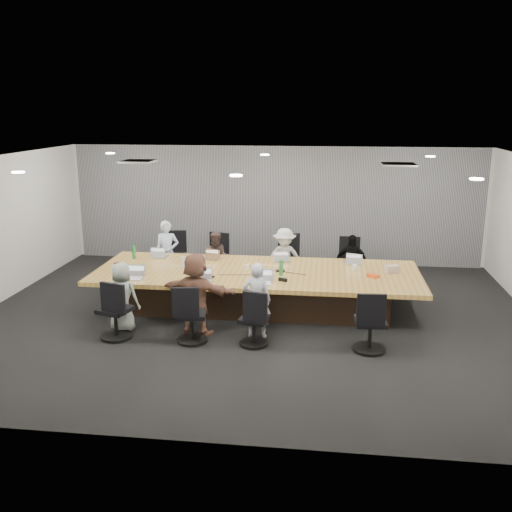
# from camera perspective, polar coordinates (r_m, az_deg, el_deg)

# --- Properties ---
(floor) EXTENTS (10.00, 8.00, 0.00)m
(floor) POSITION_cam_1_polar(r_m,az_deg,el_deg) (10.35, -0.28, -6.19)
(floor) COLOR black
(floor) RESTS_ON ground
(ceiling) EXTENTS (10.00, 8.00, 0.00)m
(ceiling) POSITION_cam_1_polar(r_m,az_deg,el_deg) (9.72, -0.30, 9.44)
(ceiling) COLOR white
(ceiling) RESTS_ON wall_back
(wall_back) EXTENTS (10.00, 0.00, 2.80)m
(wall_back) POSITION_cam_1_polar(r_m,az_deg,el_deg) (13.84, 1.87, 5.14)
(wall_back) COLOR beige
(wall_back) RESTS_ON ground
(wall_front) EXTENTS (10.00, 0.00, 2.80)m
(wall_front) POSITION_cam_1_polar(r_m,az_deg,el_deg) (6.17, -5.16, -7.10)
(wall_front) COLOR beige
(wall_front) RESTS_ON ground
(curtain) EXTENTS (9.80, 0.04, 2.80)m
(curtain) POSITION_cam_1_polar(r_m,az_deg,el_deg) (13.76, 1.84, 5.09)
(curtain) COLOR gray
(curtain) RESTS_ON ground
(conference_table) EXTENTS (6.00, 2.20, 0.74)m
(conference_table) POSITION_cam_1_polar(r_m,az_deg,el_deg) (10.69, 0.07, -3.23)
(conference_table) COLOR black
(conference_table) RESTS_ON ground
(chair_0) EXTENTS (0.69, 0.69, 0.88)m
(chair_0) POSITION_cam_1_polar(r_m,az_deg,el_deg) (12.68, -8.40, -0.33)
(chair_0) COLOR black
(chair_0) RESTS_ON ground
(chair_1) EXTENTS (0.71, 0.71, 0.85)m
(chair_1) POSITION_cam_1_polar(r_m,az_deg,el_deg) (12.44, -3.55, -0.56)
(chair_1) COLOR black
(chair_1) RESTS_ON ground
(chair_2) EXTENTS (0.72, 0.72, 0.88)m
(chair_2) POSITION_cam_1_polar(r_m,az_deg,el_deg) (12.26, 2.97, -0.72)
(chair_2) COLOR black
(chair_2) RESTS_ON ground
(chair_3) EXTENTS (0.59, 0.59, 0.82)m
(chair_3) POSITION_cam_1_polar(r_m,az_deg,el_deg) (12.25, 9.38, -1.04)
(chair_3) COLOR black
(chair_3) RESTS_ON ground
(chair_4) EXTENTS (0.69, 0.69, 0.82)m
(chair_4) POSITION_cam_1_polar(r_m,az_deg,el_deg) (9.62, -13.89, -5.69)
(chair_4) COLOR black
(chair_4) RESTS_ON ground
(chair_5) EXTENTS (0.60, 0.60, 0.78)m
(chair_5) POSITION_cam_1_polar(r_m,az_deg,el_deg) (9.26, -6.44, -6.29)
(chair_5) COLOR black
(chair_5) RESTS_ON ground
(chair_6) EXTENTS (0.57, 0.57, 0.72)m
(chair_6) POSITION_cam_1_polar(r_m,az_deg,el_deg) (9.09, -0.20, -6.78)
(chair_6) COLOR black
(chair_6) RESTS_ON ground
(chair_7) EXTENTS (0.58, 0.58, 0.80)m
(chair_7) POSITION_cam_1_polar(r_m,az_deg,el_deg) (9.04, 11.36, -6.93)
(chair_7) COLOR black
(chair_7) RESTS_ON ground
(person_0) EXTENTS (0.55, 0.41, 1.36)m
(person_0) POSITION_cam_1_polar(r_m,az_deg,el_deg) (12.30, -8.87, 0.34)
(person_0) COLOR silver
(person_0) RESTS_ON ground
(laptop_0) EXTENTS (0.33, 0.24, 0.02)m
(laptop_0) POSITION_cam_1_polar(r_m,az_deg,el_deg) (11.77, -9.61, 0.00)
(laptop_0) COLOR #B2B2B7
(laptop_0) RESTS_ON conference_table
(person_1) EXTENTS (0.63, 0.53, 1.16)m
(person_1) POSITION_cam_1_polar(r_m,az_deg,el_deg) (12.07, -3.87, -0.28)
(person_1) COLOR #3F302D
(person_1) RESTS_ON ground
(laptop_1) EXTENTS (0.34, 0.27, 0.02)m
(laptop_1) POSITION_cam_1_polar(r_m,az_deg,el_deg) (11.51, -4.40, -0.17)
(laptop_1) COLOR #8C6647
(laptop_1) RESTS_ON conference_table
(person_2) EXTENTS (0.86, 0.54, 1.27)m
(person_2) POSITION_cam_1_polar(r_m,az_deg,el_deg) (11.87, 2.86, -0.24)
(person_2) COLOR #B8BCB9
(person_2) RESTS_ON ground
(laptop_2) EXTENTS (0.32, 0.24, 0.02)m
(laptop_2) POSITION_cam_1_polar(r_m,az_deg,el_deg) (11.31, 2.65, -0.40)
(laptop_2) COLOR #B2B2B7
(laptop_2) RESTS_ON conference_table
(person_3) EXTENTS (0.70, 0.30, 1.18)m
(person_3) POSITION_cam_1_polar(r_m,az_deg,el_deg) (11.87, 9.47, -0.67)
(person_3) COLOR black
(person_3) RESTS_ON ground
(laptop_3) EXTENTS (0.34, 0.26, 0.02)m
(laptop_3) POSITION_cam_1_polar(r_m,az_deg,el_deg) (11.29, 9.60, -0.62)
(laptop_3) COLOR #B2B2B7
(laptop_3) RESTS_ON conference_table
(person_4) EXTENTS (0.62, 0.44, 1.19)m
(person_4) POSITION_cam_1_polar(r_m,az_deg,el_deg) (9.87, -13.24, -3.99)
(person_4) COLOR gray
(person_4) RESTS_ON ground
(laptop_4) EXTENTS (0.35, 0.25, 0.02)m
(laptop_4) POSITION_cam_1_polar(r_m,az_deg,el_deg) (10.31, -12.25, -2.22)
(laptop_4) COLOR #B2B2B7
(laptop_4) RESTS_ON conference_table
(person_5) EXTENTS (1.36, 0.70, 1.40)m
(person_5) POSITION_cam_1_polar(r_m,az_deg,el_deg) (9.47, -6.00, -3.78)
(person_5) COLOR brown
(person_5) RESTS_ON ground
(laptop_5) EXTENTS (0.31, 0.22, 0.02)m
(laptop_5) POSITION_cam_1_polar(r_m,az_deg,el_deg) (9.97, -5.30, -2.53)
(laptop_5) COLOR #B2B2B7
(laptop_5) RESTS_ON conference_table
(person_6) EXTENTS (0.47, 0.32, 1.27)m
(person_6) POSITION_cam_1_polar(r_m,az_deg,el_deg) (9.32, 0.07, -4.43)
(person_6) COLOR #AEB0C0
(person_6) RESTS_ON ground
(laptop_6) EXTENTS (0.38, 0.28, 0.02)m
(laptop_6) POSITION_cam_1_polar(r_m,az_deg,el_deg) (9.81, 0.47, -2.76)
(laptop_6) COLOR #B2B2B7
(laptop_6) RESTS_ON conference_table
(bottle_green_left) EXTENTS (0.10, 0.10, 0.27)m
(bottle_green_left) POSITION_cam_1_polar(r_m,az_deg,el_deg) (11.67, -12.12, 0.38)
(bottle_green_left) COLOR #277336
(bottle_green_left) RESTS_ON conference_table
(bottle_green_right) EXTENTS (0.10, 0.10, 0.28)m
(bottle_green_right) POSITION_cam_1_polar(r_m,az_deg,el_deg) (10.29, 2.53, -1.18)
(bottle_green_right) COLOR #277336
(bottle_green_right) RESTS_ON conference_table
(bottle_clear) EXTENTS (0.09, 0.09, 0.22)m
(bottle_clear) POSITION_cam_1_polar(r_m,az_deg,el_deg) (10.83, -7.25, -0.63)
(bottle_clear) COLOR silver
(bottle_clear) RESTS_ON conference_table
(cup_white_far) EXTENTS (0.09, 0.09, 0.09)m
(cup_white_far) POSITION_cam_1_polar(r_m,az_deg,el_deg) (10.68, -0.91, -1.09)
(cup_white_far) COLOR white
(cup_white_far) RESTS_ON conference_table
(cup_white_near) EXTENTS (0.10, 0.10, 0.11)m
(cup_white_near) POSITION_cam_1_polar(r_m,az_deg,el_deg) (10.74, 9.83, -1.18)
(cup_white_near) COLOR white
(cup_white_near) RESTS_ON conference_table
(mug_brown) EXTENTS (0.11, 0.11, 0.12)m
(mug_brown) POSITION_cam_1_polar(r_m,az_deg,el_deg) (11.06, -13.79, -0.90)
(mug_brown) COLOR brown
(mug_brown) RESTS_ON conference_table
(mic_left) EXTENTS (0.16, 0.13, 0.03)m
(mic_left) POSITION_cam_1_polar(r_m,az_deg,el_deg) (10.21, -4.63, -2.07)
(mic_left) COLOR black
(mic_left) RESTS_ON conference_table
(mic_right) EXTENTS (0.17, 0.14, 0.03)m
(mic_right) POSITION_cam_1_polar(r_m,az_deg,el_deg) (10.56, 2.44, -1.47)
(mic_right) COLOR black
(mic_right) RESTS_ON conference_table
(stapler) EXTENTS (0.16, 0.10, 0.06)m
(stapler) POSITION_cam_1_polar(r_m,az_deg,el_deg) (9.96, 2.71, -2.37)
(stapler) COLOR black
(stapler) RESTS_ON conference_table
(canvas_bag) EXTENTS (0.29, 0.24, 0.13)m
(canvas_bag) POSITION_cam_1_polar(r_m,az_deg,el_deg) (10.76, 13.45, -1.27)
(canvas_bag) COLOR #BAA693
(canvas_bag) RESTS_ON conference_table
(snack_packet) EXTENTS (0.23, 0.23, 0.04)m
(snack_packet) POSITION_cam_1_polar(r_m,az_deg,el_deg) (10.41, 11.65, -1.96)
(snack_packet) COLOR #DB410E
(snack_packet) RESTS_ON conference_table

